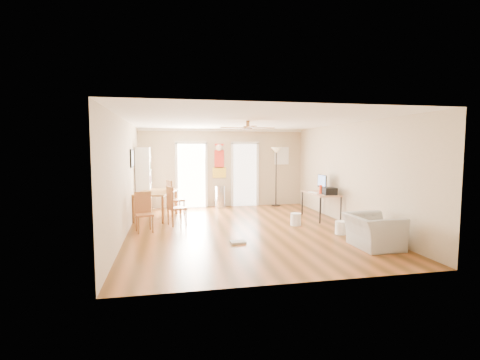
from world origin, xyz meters
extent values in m
plane|color=brown|center=(0.00, 0.00, 0.00)|extent=(7.00, 7.00, 0.00)
cube|color=red|center=(-0.13, 3.48, 1.55)|extent=(0.46, 0.03, 1.10)
cube|color=white|center=(2.05, 3.47, 1.70)|extent=(0.50, 0.04, 0.60)
cube|color=black|center=(-2.73, 1.40, 1.70)|extent=(0.04, 0.66, 0.48)
cylinder|color=silver|center=(-0.14, 3.23, 0.36)|extent=(0.35, 0.35, 0.72)
cube|color=white|center=(2.20, 0.99, 0.72)|extent=(0.24, 0.42, 0.01)
cube|color=black|center=(2.45, 0.54, 0.81)|extent=(0.37, 0.41, 0.19)
cylinder|color=#F33A15|center=(2.30, 0.78, 0.84)|extent=(0.08, 0.08, 0.24)
cylinder|color=silver|center=(1.37, 0.18, 0.16)|extent=(0.34, 0.34, 0.31)
cylinder|color=white|center=(2.05, -0.90, 0.15)|extent=(0.33, 0.33, 0.30)
cube|color=#9E9E99|center=(-0.41, -1.20, 0.02)|extent=(0.31, 0.25, 0.04)
imported|color=#A0A09B|center=(2.15, -2.05, 0.33)|extent=(0.89, 1.01, 0.65)
camera|label=1|loc=(-1.79, -8.24, 1.96)|focal=26.48mm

